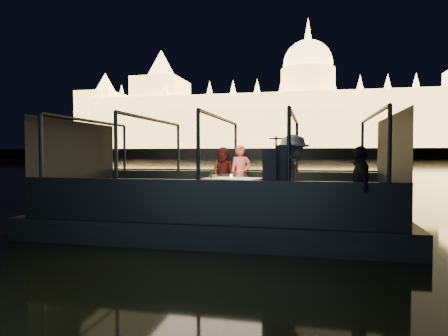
% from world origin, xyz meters
% --- Properties ---
extents(river_water, '(500.00, 500.00, 0.00)m').
position_xyz_m(river_water, '(0.00, 80.00, 0.00)').
color(river_water, black).
rests_on(river_water, ground).
extents(boat_hull, '(8.60, 4.40, 1.00)m').
position_xyz_m(boat_hull, '(0.00, 0.00, 0.00)').
color(boat_hull, black).
rests_on(boat_hull, river_water).
extents(boat_deck, '(8.00, 4.00, 0.04)m').
position_xyz_m(boat_deck, '(0.00, 0.00, 0.48)').
color(boat_deck, black).
rests_on(boat_deck, boat_hull).
extents(gunwale_port, '(8.00, 0.08, 0.90)m').
position_xyz_m(gunwale_port, '(0.00, 2.00, 0.95)').
color(gunwale_port, black).
rests_on(gunwale_port, boat_deck).
extents(gunwale_starboard, '(8.00, 0.08, 0.90)m').
position_xyz_m(gunwale_starboard, '(0.00, -2.00, 0.95)').
color(gunwale_starboard, black).
rests_on(gunwale_starboard, boat_deck).
extents(cabin_glass_port, '(8.00, 0.02, 1.40)m').
position_xyz_m(cabin_glass_port, '(0.00, 2.00, 2.10)').
color(cabin_glass_port, '#99B2B2').
rests_on(cabin_glass_port, gunwale_port).
extents(cabin_glass_starboard, '(8.00, 0.02, 1.40)m').
position_xyz_m(cabin_glass_starboard, '(0.00, -2.00, 2.10)').
color(cabin_glass_starboard, '#99B2B2').
rests_on(cabin_glass_starboard, gunwale_starboard).
extents(cabin_roof_glass, '(8.00, 4.00, 0.02)m').
position_xyz_m(cabin_roof_glass, '(0.00, 0.00, 2.80)').
color(cabin_roof_glass, '#99B2B2').
rests_on(cabin_roof_glass, boat_deck).
extents(end_wall_fore, '(0.02, 4.00, 2.30)m').
position_xyz_m(end_wall_fore, '(-4.00, 0.00, 1.65)').
color(end_wall_fore, black).
rests_on(end_wall_fore, boat_deck).
extents(end_wall_aft, '(0.02, 4.00, 2.30)m').
position_xyz_m(end_wall_aft, '(4.00, 0.00, 1.65)').
color(end_wall_aft, black).
rests_on(end_wall_aft, boat_deck).
extents(canopy_ribs, '(8.00, 4.00, 2.30)m').
position_xyz_m(canopy_ribs, '(0.00, 0.00, 1.65)').
color(canopy_ribs, black).
rests_on(canopy_ribs, boat_deck).
extents(embankment, '(400.00, 140.00, 6.00)m').
position_xyz_m(embankment, '(0.00, 210.00, 1.00)').
color(embankment, '#423D33').
rests_on(embankment, ground).
extents(parliament_building, '(220.00, 32.00, 60.00)m').
position_xyz_m(parliament_building, '(0.00, 175.00, 29.00)').
color(parliament_building, '#F2D18C').
rests_on(parliament_building, embankment).
extents(dining_table_central, '(1.71, 1.47, 0.77)m').
position_xyz_m(dining_table_central, '(0.18, 0.86, 0.89)').
color(dining_table_central, white).
rests_on(dining_table_central, boat_deck).
extents(chair_port_left, '(0.39, 0.39, 0.84)m').
position_xyz_m(chair_port_left, '(-0.13, 1.31, 0.95)').
color(chair_port_left, black).
rests_on(chair_port_left, boat_deck).
extents(chair_port_right, '(0.52, 0.52, 0.90)m').
position_xyz_m(chair_port_right, '(0.17, 1.31, 0.95)').
color(chair_port_right, black).
rests_on(chair_port_right, boat_deck).
extents(coat_stand, '(0.61, 0.56, 1.77)m').
position_xyz_m(coat_stand, '(1.53, -1.75, 1.40)').
color(coat_stand, black).
rests_on(coat_stand, boat_deck).
extents(person_woman_coral, '(0.70, 0.57, 1.67)m').
position_xyz_m(person_woman_coral, '(0.24, 1.58, 1.25)').
color(person_woman_coral, '#D85D4E').
rests_on(person_woman_coral, boat_deck).
extents(person_man_maroon, '(0.86, 0.71, 1.61)m').
position_xyz_m(person_man_maroon, '(-0.27, 1.58, 1.25)').
color(person_man_maroon, '#3C1110').
rests_on(person_man_maroon, boat_deck).
extents(passenger_stripe, '(0.82, 1.26, 1.82)m').
position_xyz_m(passenger_stripe, '(1.84, -1.38, 1.35)').
color(passenger_stripe, silver).
rests_on(passenger_stripe, boat_deck).
extents(passenger_dark, '(0.47, 0.96, 1.58)m').
position_xyz_m(passenger_dark, '(3.13, -1.70, 1.35)').
color(passenger_dark, black).
rests_on(passenger_dark, boat_deck).
extents(wine_bottle, '(0.06, 0.06, 0.27)m').
position_xyz_m(wine_bottle, '(-0.42, 0.68, 1.42)').
color(wine_bottle, '#133418').
rests_on(wine_bottle, dining_table_central).
extents(bread_basket, '(0.23, 0.23, 0.08)m').
position_xyz_m(bread_basket, '(-0.42, 0.88, 1.31)').
color(bread_basket, brown).
rests_on(bread_basket, dining_table_central).
extents(amber_candle, '(0.07, 0.07, 0.09)m').
position_xyz_m(amber_candle, '(0.10, 0.85, 1.31)').
color(amber_candle, yellow).
rests_on(amber_candle, dining_table_central).
extents(plate_near, '(0.32, 0.32, 0.02)m').
position_xyz_m(plate_near, '(0.38, 0.65, 1.27)').
color(plate_near, white).
rests_on(plate_near, dining_table_central).
extents(plate_far, '(0.30, 0.30, 0.02)m').
position_xyz_m(plate_far, '(-0.29, 0.86, 1.27)').
color(plate_far, white).
rests_on(plate_far, dining_table_central).
extents(wine_glass_white, '(0.07, 0.07, 0.18)m').
position_xyz_m(wine_glass_white, '(-0.42, 0.68, 1.36)').
color(wine_glass_white, silver).
rests_on(wine_glass_white, dining_table_central).
extents(wine_glass_red, '(0.08, 0.08, 0.17)m').
position_xyz_m(wine_glass_red, '(0.23, 0.93, 1.36)').
color(wine_glass_red, silver).
rests_on(wine_glass_red, dining_table_central).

